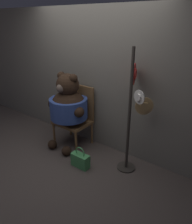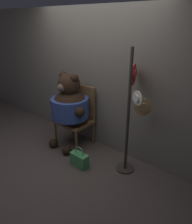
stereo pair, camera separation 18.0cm
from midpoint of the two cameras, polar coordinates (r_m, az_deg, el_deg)
name	(u,v)px [view 2 (the right image)]	position (r m, az deg, el deg)	size (l,w,h in m)	color
ground_plane	(68,158)	(3.73, -6.05, -11.93)	(14.00, 14.00, 0.00)	#4C423D
wall_back	(98,80)	(3.76, 1.85, 8.25)	(8.00, 0.10, 2.35)	slate
chair	(78,114)	(3.95, -3.55, -0.46)	(0.60, 0.49, 1.07)	brown
teddy_bear	(70,105)	(3.75, -5.54, 1.73)	(0.78, 0.69, 1.34)	black
hat_display_rack	(132,113)	(3.09, 11.08, -0.18)	(0.40, 0.45, 1.83)	#332D28
handbag_on_ground	(79,159)	(3.48, -2.87, -12.31)	(0.29, 0.13, 0.35)	#479E56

